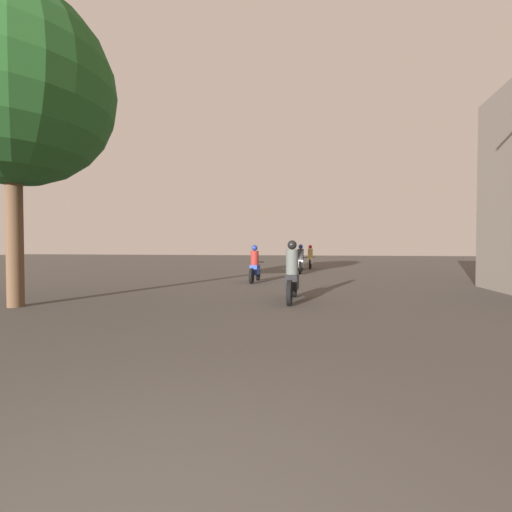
{
  "coord_description": "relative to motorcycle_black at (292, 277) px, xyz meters",
  "views": [
    {
      "loc": [
        0.82,
        -0.89,
        1.4
      ],
      "look_at": [
        -2.69,
        16.76,
        0.96
      ],
      "focal_mm": 24.0,
      "sensor_mm": 36.0,
      "label": 1
    }
  ],
  "objects": [
    {
      "name": "motorcycle_black",
      "position": [
        0.0,
        0.0,
        0.0
      ],
      "size": [
        0.6,
        2.1,
        1.59
      ],
      "rotation": [
        0.0,
        0.0,
        -0.0
      ],
      "color": "black",
      "rests_on": "ground_plane"
    },
    {
      "name": "motorcycle_blue",
      "position": [
        -1.95,
        4.69,
        -0.02
      ],
      "size": [
        0.6,
        1.93,
        1.51
      ],
      "rotation": [
        0.0,
        0.0,
        0.02
      ],
      "color": "black",
      "rests_on": "ground_plane"
    },
    {
      "name": "motorcycle_silver",
      "position": [
        -0.42,
        9.82,
        -0.01
      ],
      "size": [
        0.6,
        2.04,
        1.58
      ],
      "rotation": [
        0.0,
        0.0,
        -0.11
      ],
      "color": "black",
      "rests_on": "ground_plane"
    },
    {
      "name": "motorcycle_white",
      "position": [
        -0.07,
        13.98,
        -0.0
      ],
      "size": [
        0.6,
        2.12,
        1.57
      ],
      "rotation": [
        0.0,
        0.0,
        0.0
      ],
      "color": "black",
      "rests_on": "ground_plane"
    },
    {
      "name": "street_tree",
      "position": [
        -6.34,
        -2.14,
        4.5
      ],
      "size": [
        4.58,
        4.58,
        7.45
      ],
      "color": "brown",
      "rests_on": "ground_plane"
    }
  ]
}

